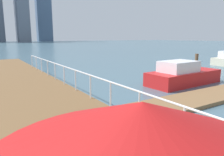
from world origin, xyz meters
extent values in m
plane|color=#476675|center=(0.00, 20.00, 0.00)|extent=(300.00, 300.00, 0.00)
cylinder|color=white|center=(-3.15, 4.13, 0.93)|extent=(0.06, 0.06, 1.05)
cylinder|color=white|center=(-3.15, 5.84, 0.93)|extent=(0.06, 0.06, 1.05)
cylinder|color=white|center=(-3.15, 7.55, 0.93)|extent=(0.06, 0.06, 1.05)
cylinder|color=white|center=(-3.15, 9.26, 0.93)|extent=(0.06, 0.06, 1.05)
cylinder|color=white|center=(-3.15, 10.97, 0.93)|extent=(0.06, 0.06, 1.05)
cylinder|color=white|center=(-3.15, 12.68, 0.93)|extent=(0.06, 0.06, 1.05)
cylinder|color=white|center=(-3.15, 14.39, 0.93)|extent=(0.06, 0.06, 1.05)
cylinder|color=white|center=(-3.15, 16.10, 0.93)|extent=(0.06, 0.06, 1.05)
cylinder|color=white|center=(-3.15, 17.82, 0.93)|extent=(0.06, 0.06, 1.05)
cylinder|color=white|center=(-3.15, 19.53, 0.93)|extent=(0.06, 0.06, 1.05)
cylinder|color=white|center=(-3.15, 21.24, 0.93)|extent=(0.06, 0.06, 1.05)
cylinder|color=white|center=(-3.15, 8.41, 1.45)|extent=(0.06, 25.66, 0.06)
cylinder|color=brown|center=(8.57, 12.59, 0.85)|extent=(0.28, 0.28, 1.70)
cube|color=red|center=(4.29, 10.30, 0.44)|extent=(5.53, 2.32, 0.88)
cube|color=white|center=(3.67, 10.27, 1.23)|extent=(2.47, 1.76, 0.70)
cone|color=red|center=(-6.30, 1.98, 2.44)|extent=(2.51, 2.51, 0.45)
cube|color=slate|center=(16.72, 138.55, 16.41)|extent=(6.54, 12.23, 32.81)
cube|color=slate|center=(34.21, 157.30, 16.15)|extent=(10.36, 8.89, 32.30)
camera|label=1|loc=(-7.25, 0.87, 3.11)|focal=34.44mm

